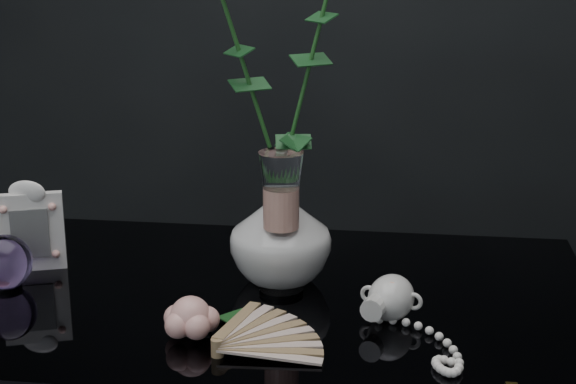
% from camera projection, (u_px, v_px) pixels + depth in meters
% --- Properties ---
extents(vase, '(0.19, 0.19, 0.16)m').
position_uv_depth(vase, '(281.00, 232.00, 1.29)').
color(vase, silver).
rests_on(vase, table).
extents(wine_glass, '(0.08, 0.08, 0.21)m').
position_uv_depth(wine_glass, '(281.00, 224.00, 1.24)').
color(wine_glass, white).
rests_on(wine_glass, table).
extents(picture_frame, '(0.13, 0.11, 0.14)m').
position_uv_depth(picture_frame, '(30.00, 225.00, 1.34)').
color(picture_frame, silver).
rests_on(picture_frame, table).
extents(paperweight, '(0.08, 0.08, 0.08)m').
position_uv_depth(paperweight, '(5.00, 262.00, 1.27)').
color(paperweight, '#A07DCB').
rests_on(paperweight, table).
extents(paper_fan, '(0.32, 0.29, 0.03)m').
position_uv_depth(paper_fan, '(217.00, 346.00, 1.08)').
color(paper_fan, beige).
rests_on(paper_fan, table).
extents(loose_rose, '(0.16, 0.19, 0.05)m').
position_uv_depth(loose_rose, '(190.00, 317.00, 1.12)').
color(loose_rose, '#E9A096').
rests_on(loose_rose, table).
extents(pearl_jar, '(0.26, 0.27, 0.06)m').
position_uv_depth(pearl_jar, '(391.00, 296.00, 1.18)').
color(pearl_jar, silver).
rests_on(pearl_jar, table).
extents(roses, '(0.27, 0.13, 0.47)m').
position_uv_depth(roses, '(284.00, 27.00, 1.20)').
color(roses, '#F1B095').
rests_on(roses, vase).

